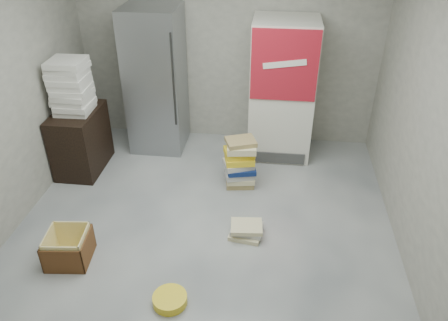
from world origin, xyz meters
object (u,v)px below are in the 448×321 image
wood_shelf (81,140)px  phonebook_stack_main (240,163)px  coke_cooler (282,90)px  steel_fridge (156,81)px  cardboard_box (69,249)px

wood_shelf → phonebook_stack_main: bearing=-4.4°
phonebook_stack_main → coke_cooler: bearing=46.6°
wood_shelf → phonebook_stack_main: (2.03, -0.15, -0.09)m
coke_cooler → phonebook_stack_main: (-0.45, -0.88, -0.59)m
steel_fridge → phonebook_stack_main: steel_fridge is taller
phonebook_stack_main → cardboard_box: bearing=-152.3°
steel_fridge → coke_cooler: (1.65, -0.01, -0.05)m
steel_fridge → coke_cooler: steel_fridge is taller
steel_fridge → coke_cooler: bearing=-0.2°
steel_fridge → wood_shelf: bearing=-138.7°
coke_cooler → wood_shelf: bearing=-163.7°
phonebook_stack_main → cardboard_box: phonebook_stack_main is taller
wood_shelf → steel_fridge: bearing=41.3°
steel_fridge → wood_shelf: steel_fridge is taller
steel_fridge → cardboard_box: size_ratio=4.32×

